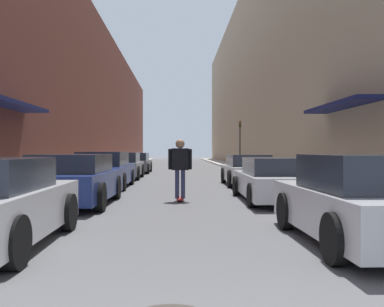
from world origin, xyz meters
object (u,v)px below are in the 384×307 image
(parked_car_left_1, at_px, (74,180))
(parked_car_right_0, at_px, (366,201))
(parked_car_left_4, at_px, (135,163))
(parked_car_left_3, at_px, (123,166))
(parked_car_right_2, at_px, (248,170))
(traffic_light, at_px, (240,139))
(parked_car_left_2, at_px, (104,171))
(parked_car_right_1, at_px, (276,180))
(skateboarder, at_px, (180,163))

(parked_car_left_1, height_order, parked_car_right_0, parked_car_right_0)
(parked_car_left_4, distance_m, parked_car_right_0, 21.94)
(parked_car_left_3, distance_m, parked_car_right_0, 16.49)
(parked_car_right_2, bearing_deg, parked_car_left_3, 143.18)
(parked_car_left_4, relative_size, traffic_light, 1.24)
(parked_car_left_1, bearing_deg, parked_car_left_2, 91.04)
(parked_car_left_4, distance_m, parked_car_right_2, 11.48)
(parked_car_right_1, bearing_deg, parked_car_left_1, -172.40)
(parked_car_left_1, bearing_deg, parked_car_left_3, 90.13)
(parked_car_left_2, bearing_deg, parked_car_left_3, 89.22)
(parked_car_right_0, xyz_separation_m, traffic_light, (1.68, 24.73, 1.61))
(parked_car_left_1, relative_size, parked_car_right_0, 1.08)
(parked_car_left_1, relative_size, traffic_light, 1.25)
(parked_car_left_2, height_order, parked_car_left_3, parked_car_left_2)
(parked_car_right_1, height_order, skateboarder, skateboarder)
(parked_car_right_2, distance_m, traffic_light, 13.72)
(traffic_light, bearing_deg, parked_car_left_2, -117.10)
(parked_car_right_1, distance_m, parked_car_right_2, 5.55)
(parked_car_left_2, xyz_separation_m, parked_car_right_0, (5.77, -10.19, -0.01))
(parked_car_left_3, bearing_deg, traffic_light, 51.46)
(parked_car_right_0, bearing_deg, parked_car_right_1, 90.95)
(parked_car_left_2, distance_m, parked_car_right_1, 7.26)
(parked_car_left_3, distance_m, traffic_light, 11.94)
(parked_car_right_2, bearing_deg, skateboarder, -117.51)
(parked_car_right_0, relative_size, parked_car_right_2, 1.02)
(parked_car_left_3, height_order, traffic_light, traffic_light)
(parked_car_left_1, bearing_deg, parked_car_right_2, 47.97)
(parked_car_left_2, distance_m, parked_car_right_0, 11.71)
(parked_car_left_1, xyz_separation_m, parked_car_right_0, (5.67, -4.92, 0.00))
(parked_car_left_2, relative_size, parked_car_left_3, 1.13)
(parked_car_right_0, height_order, skateboarder, skateboarder)
(parked_car_left_3, bearing_deg, parked_car_right_1, -60.30)
(parked_car_left_4, height_order, parked_car_right_2, parked_car_left_4)
(parked_car_left_4, bearing_deg, parked_car_left_1, -90.07)
(parked_car_right_2, xyz_separation_m, skateboarder, (-2.85, -5.47, 0.47))
(parked_car_right_1, bearing_deg, skateboarder, 178.24)
(parked_car_right_0, relative_size, parked_car_right_1, 0.86)
(parked_car_left_2, bearing_deg, traffic_light, 62.90)
(parked_car_right_1, relative_size, traffic_light, 1.34)
(parked_car_left_4, bearing_deg, parked_car_right_2, -60.49)
(parked_car_left_1, height_order, parked_car_left_3, parked_car_left_1)
(parked_car_left_1, distance_m, parked_car_left_4, 16.29)
(parked_car_left_1, distance_m, traffic_light, 21.19)
(parked_car_left_1, bearing_deg, parked_car_left_4, 89.93)
(parked_car_right_1, xyz_separation_m, skateboarder, (-2.75, 0.08, 0.49))
(parked_car_left_1, distance_m, parked_car_left_3, 10.56)
(traffic_light, bearing_deg, parked_car_left_4, -154.27)
(parked_car_right_0, relative_size, traffic_light, 1.15)
(parked_car_left_4, distance_m, traffic_light, 8.30)
(parked_car_right_1, height_order, traffic_light, traffic_light)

